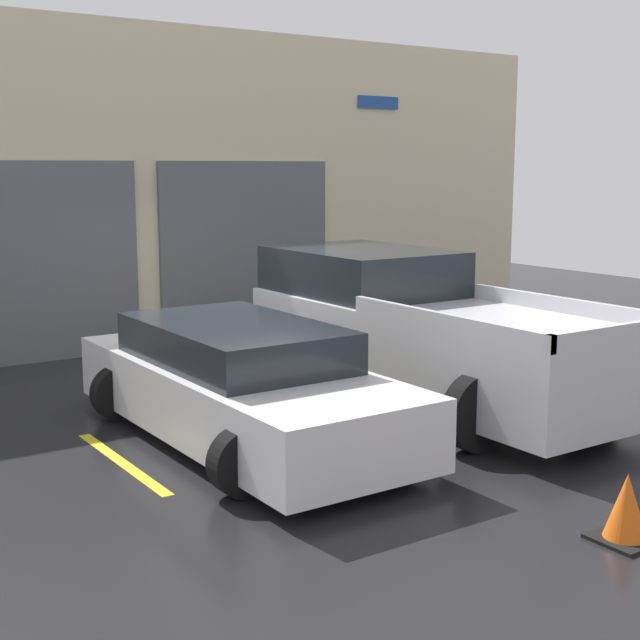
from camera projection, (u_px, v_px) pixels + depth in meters
ground_plane at (254, 383)px, 12.02m from camera, size 28.00×28.00×0.00m
shophouse_building at (149, 190)px, 14.27m from camera, size 15.88×0.68×5.09m
pickup_truck at (420, 332)px, 11.12m from camera, size 2.59×5.43×1.80m
sedan_white at (240, 384)px, 9.47m from camera, size 2.22×4.72×1.26m
parking_stripe_far_left at (122, 462)px, 8.81m from camera, size 0.12×2.20×0.01m
parking_stripe_left at (344, 419)px, 10.30m from camera, size 0.12×2.20×0.01m
parking_stripe_centre at (510, 387)px, 11.78m from camera, size 0.12×2.20×0.01m
traffic_cone at (626, 510)px, 6.93m from camera, size 0.47×0.47×0.55m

